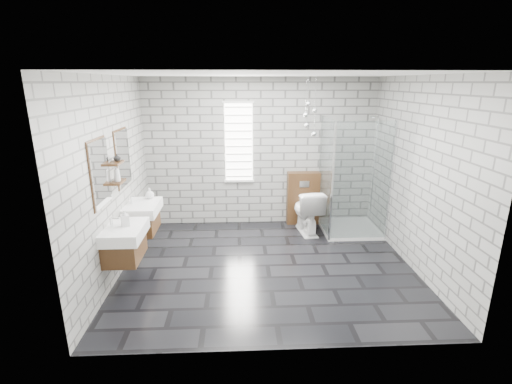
{
  "coord_description": "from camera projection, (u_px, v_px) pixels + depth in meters",
  "views": [
    {
      "loc": [
        -0.4,
        -4.93,
        2.61
      ],
      "look_at": [
        -0.15,
        0.35,
        1.03
      ],
      "focal_mm": 26.0,
      "sensor_mm": 36.0,
      "label": 1
    }
  ],
  "objects": [
    {
      "name": "toilet",
      "position": [
        307.0,
        211.0,
        6.6
      ],
      "size": [
        0.54,
        0.84,
        0.8
      ],
      "primitive_type": "imported",
      "rotation": [
        0.0,
        0.0,
        3.26
      ],
      "color": "white",
      "rests_on": "floor"
    },
    {
      "name": "shelf_lower",
      "position": [
        118.0,
        182.0,
        4.97
      ],
      "size": [
        0.14,
        0.3,
        0.03
      ],
      "primitive_type": "cube",
      "color": "#4A2E16",
      "rests_on": "wall_left"
    },
    {
      "name": "vase",
      "position": [
        117.0,
        158.0,
        4.92
      ],
      "size": [
        0.12,
        0.12,
        0.1
      ],
      "primitive_type": "imported",
      "rotation": [
        0.0,
        0.0,
        -0.31
      ],
      "color": "#B2B2B2",
      "rests_on": "shelf_upper"
    },
    {
      "name": "soap_bottle_a",
      "position": [
        125.0,
        218.0,
        4.68
      ],
      "size": [
        0.13,
        0.13,
        0.22
      ],
      "primitive_type": "imported",
      "rotation": [
        0.0,
        0.0,
        0.41
      ],
      "color": "#B2B2B2",
      "rests_on": "vanity_left"
    },
    {
      "name": "flush_plate",
      "position": [
        304.0,
        184.0,
        6.82
      ],
      "size": [
        0.18,
        0.01,
        0.12
      ],
      "primitive_type": "cube",
      "color": "silver",
      "rests_on": "cistern_panel"
    },
    {
      "name": "wall_left",
      "position": [
        113.0,
        179.0,
        5.0
      ],
      "size": [
        0.02,
        3.6,
        2.7
      ],
      "primitive_type": "cube",
      "color": "#989893",
      "rests_on": "floor"
    },
    {
      "name": "wall_right",
      "position": [
        418.0,
        175.0,
        5.19
      ],
      "size": [
        0.02,
        3.6,
        2.7
      ],
      "primitive_type": "cube",
      "color": "#989893",
      "rests_on": "floor"
    },
    {
      "name": "soap_bottle_b",
      "position": [
        150.0,
        193.0,
        5.79
      ],
      "size": [
        0.17,
        0.17,
        0.17
      ],
      "primitive_type": "imported",
      "rotation": [
        0.0,
        0.0,
        0.38
      ],
      "color": "#B2B2B2",
      "rests_on": "vanity_right"
    },
    {
      "name": "vanity_left",
      "position": [
        122.0,
        233.0,
        4.72
      ],
      "size": [
        0.47,
        0.7,
        1.57
      ],
      "color": "#4A2E16",
      "rests_on": "wall_left"
    },
    {
      "name": "cistern_panel",
      "position": [
        303.0,
        198.0,
        7.01
      ],
      "size": [
        0.6,
        0.2,
        1.0
      ],
      "primitive_type": "cube",
      "color": "#4A2E16",
      "rests_on": "floor"
    },
    {
      "name": "soap_bottle_c",
      "position": [
        117.0,
        173.0,
        4.89
      ],
      "size": [
        0.11,
        0.11,
        0.22
      ],
      "primitive_type": "imported",
      "rotation": [
        0.0,
        0.0,
        0.3
      ],
      "color": "#B2B2B2",
      "rests_on": "shelf_lower"
    },
    {
      "name": "ceiling",
      "position": [
        269.0,
        74.0,
        4.71
      ],
      "size": [
        4.2,
        3.6,
        0.02
      ],
      "primitive_type": "cube",
      "color": "white",
      "rests_on": "wall_back"
    },
    {
      "name": "shower_enclosure",
      "position": [
        347.0,
        206.0,
        6.54
      ],
      "size": [
        1.0,
        1.0,
        2.03
      ],
      "color": "white",
      "rests_on": "floor"
    },
    {
      "name": "wall_back",
      "position": [
        261.0,
        153.0,
        6.83
      ],
      "size": [
        4.2,
        0.02,
        2.7
      ],
      "primitive_type": "cube",
      "color": "#989893",
      "rests_on": "floor"
    },
    {
      "name": "shelf_upper",
      "position": [
        116.0,
        163.0,
        4.89
      ],
      "size": [
        0.14,
        0.3,
        0.03
      ],
      "primitive_type": "cube",
      "color": "#4A2E16",
      "rests_on": "wall_left"
    },
    {
      "name": "pendant_cluster",
      "position": [
        310.0,
        117.0,
        6.25
      ],
      "size": [
        0.27,
        0.24,
        0.99
      ],
      "color": "silver",
      "rests_on": "ceiling"
    },
    {
      "name": "vanity_right",
      "position": [
        140.0,
        209.0,
        5.6
      ],
      "size": [
        0.47,
        0.7,
        1.57
      ],
      "color": "#4A2E16",
      "rests_on": "wall_left"
    },
    {
      "name": "window",
      "position": [
        239.0,
        143.0,
        6.73
      ],
      "size": [
        0.56,
        0.05,
        1.48
      ],
      "color": "white",
      "rests_on": "wall_back"
    },
    {
      "name": "wall_front",
      "position": [
        284.0,
        226.0,
        3.37
      ],
      "size": [
        4.2,
        0.02,
        2.7
      ],
      "primitive_type": "cube",
      "color": "#989893",
      "rests_on": "floor"
    },
    {
      "name": "floor",
      "position": [
        267.0,
        266.0,
        5.49
      ],
      "size": [
        4.2,
        3.6,
        0.02
      ],
      "primitive_type": "cube",
      "color": "black",
      "rests_on": "ground"
    }
  ]
}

